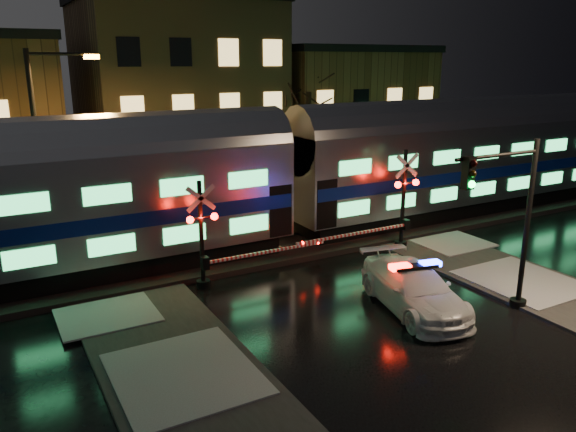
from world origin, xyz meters
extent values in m
plane|color=black|center=(0.00, 0.00, 0.00)|extent=(120.00, 120.00, 0.00)
cube|color=black|center=(0.00, 5.00, 0.12)|extent=(90.00, 4.20, 0.24)
cube|color=brown|center=(2.00, 22.50, 5.75)|extent=(12.00, 11.00, 11.50)
cube|color=brown|center=(15.00, 22.00, 4.25)|extent=(12.00, 10.00, 8.50)
cube|color=black|center=(13.96, 5.00, 0.64)|extent=(24.00, 2.40, 0.80)
cube|color=#B7BAC1|center=(13.96, 5.00, 2.94)|extent=(25.00, 3.05, 3.80)
cube|color=navy|center=(13.96, 5.00, 2.54)|extent=(24.75, 3.09, 0.55)
cube|color=#3CE576|center=(13.96, 3.45, 1.79)|extent=(21.00, 0.05, 0.62)
cube|color=#3CE576|center=(13.96, 3.45, 3.59)|extent=(21.00, 0.05, 0.62)
cylinder|color=#B7BAC1|center=(13.96, 5.00, 4.64)|extent=(25.00, 3.05, 3.05)
imported|color=white|center=(1.51, -2.66, 0.73)|extent=(3.09, 5.37, 1.46)
cube|color=black|center=(1.51, -2.66, 1.50)|extent=(1.57, 0.71, 0.10)
cube|color=#FF0C05|center=(0.97, -2.54, 1.54)|extent=(0.73, 0.48, 0.17)
cube|color=#1426FF|center=(2.04, -2.78, 1.54)|extent=(0.73, 0.48, 0.17)
cylinder|color=black|center=(5.25, 2.40, 0.16)|extent=(0.54, 0.54, 0.33)
cylinder|color=black|center=(5.25, 2.40, 2.17)|extent=(0.17, 0.17, 4.34)
sphere|color=#FF0C05|center=(4.76, 2.22, 2.93)|extent=(0.28, 0.28, 0.28)
sphere|color=#FF0C05|center=(5.74, 2.22, 2.93)|extent=(0.28, 0.28, 0.28)
cube|color=white|center=(2.54, 2.15, 1.14)|extent=(5.43, 0.10, 0.10)
cube|color=black|center=(5.25, 2.15, 1.14)|extent=(0.25, 0.30, 0.45)
cylinder|color=black|center=(-3.91, 2.40, 0.15)|extent=(0.50, 0.50, 0.30)
cylinder|color=black|center=(-3.91, 2.40, 1.98)|extent=(0.16, 0.16, 3.96)
sphere|color=#FF0C05|center=(-4.36, 2.22, 2.67)|extent=(0.26, 0.26, 0.26)
sphere|color=#FF0C05|center=(-3.47, 2.22, 2.67)|extent=(0.26, 0.26, 0.26)
cube|color=white|center=(-1.44, 2.15, 1.04)|extent=(4.95, 0.10, 0.10)
cube|color=black|center=(-3.91, 2.15, 1.04)|extent=(0.25, 0.30, 0.45)
cylinder|color=black|center=(4.66, -4.27, 0.14)|extent=(0.53, 0.53, 0.28)
cylinder|color=black|center=(4.66, -4.27, 2.82)|extent=(0.17, 0.17, 5.63)
cylinder|color=black|center=(2.97, -4.27, 5.26)|extent=(3.38, 0.11, 0.11)
cube|color=black|center=(1.65, -4.42, 4.88)|extent=(0.30, 0.26, 0.94)
sphere|color=#0CFF3F|center=(1.65, -4.58, 4.58)|extent=(0.21, 0.21, 0.21)
cylinder|color=black|center=(-8.30, 9.00, 4.21)|extent=(0.21, 0.21, 8.41)
cylinder|color=black|center=(-7.04, 9.00, 8.20)|extent=(2.52, 0.13, 0.13)
cube|color=orange|center=(-5.88, 9.00, 8.09)|extent=(0.58, 0.29, 0.19)
camera|label=1|loc=(-10.43, -15.58, 7.97)|focal=35.00mm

